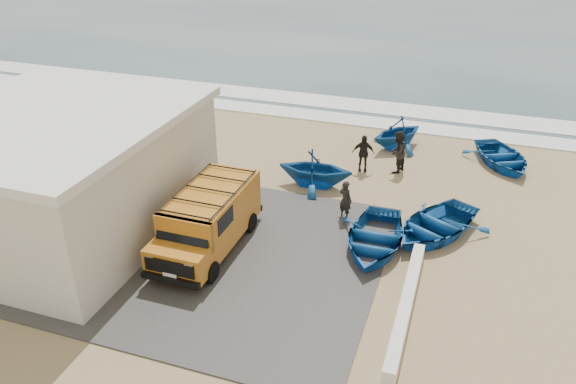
% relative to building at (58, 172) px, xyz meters
% --- Properties ---
extents(ground, '(160.00, 160.00, 0.00)m').
position_rel_building_xyz_m(ground, '(7.50, 2.00, -2.16)').
color(ground, '#A1875E').
extents(slab, '(12.00, 10.00, 0.05)m').
position_rel_building_xyz_m(slab, '(5.50, -0.00, -2.14)').
color(slab, '#43403D').
rests_on(slab, ground).
extents(surf_line, '(180.00, 1.60, 0.06)m').
position_rel_building_xyz_m(surf_line, '(7.50, 14.00, -2.13)').
color(surf_line, white).
rests_on(surf_line, ground).
extents(surf_wash, '(180.00, 2.20, 0.04)m').
position_rel_building_xyz_m(surf_wash, '(7.50, 16.50, -2.14)').
color(surf_wash, white).
rests_on(surf_wash, ground).
extents(building, '(8.40, 9.40, 4.30)m').
position_rel_building_xyz_m(building, '(0.00, 0.00, 0.00)').
color(building, silver).
rests_on(building, ground).
extents(parapet, '(0.35, 6.00, 0.55)m').
position_rel_building_xyz_m(parapet, '(12.50, -1.00, -1.89)').
color(parapet, silver).
rests_on(parapet, ground).
extents(van, '(2.08, 5.06, 2.16)m').
position_rel_building_xyz_m(van, '(5.60, 0.33, -1.00)').
color(van, '#BF731C').
rests_on(van, ground).
extents(boat_near_left, '(2.93, 4.05, 0.83)m').
position_rel_building_xyz_m(boat_near_left, '(10.96, 2.10, -1.75)').
color(boat_near_left, '#13539D').
rests_on(boat_near_left, ground).
extents(boat_near_right, '(4.44, 4.92, 0.84)m').
position_rel_building_xyz_m(boat_near_right, '(12.85, 3.65, -1.75)').
color(boat_near_right, '#13539D').
rests_on(boat_near_right, ground).
extents(boat_mid_left, '(3.18, 2.78, 1.62)m').
position_rel_building_xyz_m(boat_mid_left, '(7.72, 5.92, -1.36)').
color(boat_mid_left, '#13539D').
rests_on(boat_mid_left, ground).
extents(boat_far_left, '(3.77, 3.86, 1.55)m').
position_rel_building_xyz_m(boat_far_left, '(10.30, 11.08, -1.39)').
color(boat_far_left, '#13539D').
rests_on(boat_far_left, ground).
extents(boat_far_right, '(4.08, 4.58, 0.78)m').
position_rel_building_xyz_m(boat_far_right, '(15.08, 10.60, -1.77)').
color(boat_far_right, '#13539D').
rests_on(boat_far_right, ground).
extents(fisherman_front, '(0.67, 0.59, 1.54)m').
position_rel_building_xyz_m(fisherman_front, '(9.52, 3.79, -1.39)').
color(fisherman_front, black).
rests_on(fisherman_front, ground).
extents(fisherman_middle, '(0.96, 1.09, 1.88)m').
position_rel_building_xyz_m(fisherman_middle, '(10.70, 8.40, -1.22)').
color(fisherman_middle, black).
rests_on(fisherman_middle, ground).
extents(fisherman_back, '(1.04, 0.60, 1.66)m').
position_rel_building_xyz_m(fisherman_back, '(9.27, 8.06, -1.33)').
color(fisherman_back, black).
rests_on(fisherman_back, ground).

